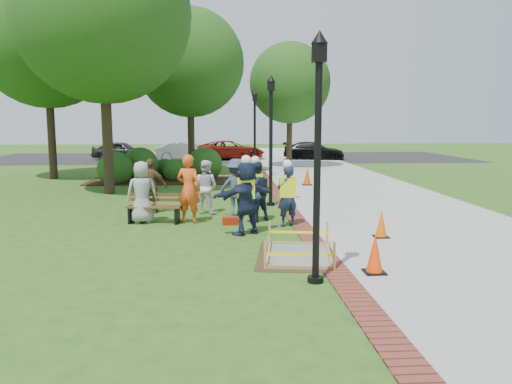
{
  "coord_description": "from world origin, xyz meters",
  "views": [
    {
      "loc": [
        -0.36,
        -11.3,
        2.79
      ],
      "look_at": [
        0.5,
        1.2,
        1.0
      ],
      "focal_mm": 35.0,
      "sensor_mm": 36.0,
      "label": 1
    }
  ],
  "objects": [
    {
      "name": "casual_person_e",
      "position": [
        0.05,
        3.14,
        0.85
      ],
      "size": [
        0.57,
        0.4,
        1.7
      ],
      "color": "#36425F",
      "rests_on": "ground"
    },
    {
      "name": "tree_back",
      "position": [
        -1.95,
        15.08,
        5.73
      ],
      "size": [
        5.57,
        5.57,
        8.53
      ],
      "color": "#3D2D1E",
      "rests_on": "ground"
    },
    {
      "name": "casual_person_a",
      "position": [
        -2.55,
        2.38,
        0.85
      ],
      "size": [
        0.61,
        0.45,
        1.71
      ],
      "color": "#979797",
      "rests_on": "ground"
    },
    {
      "name": "parking_lot",
      "position": [
        0.0,
        27.0,
        0.0
      ],
      "size": [
        36.0,
        12.0,
        0.01
      ],
      "primitive_type": "cube",
      "color": "black",
      "rests_on": "ground"
    },
    {
      "name": "shrub_b",
      "position": [
        -4.17,
        12.3,
        0.0
      ],
      "size": [
        1.7,
        1.7,
        1.7
      ],
      "primitive_type": "sphere",
      "color": "#174112",
      "rests_on": "ground"
    },
    {
      "name": "parked_car_a",
      "position": [
        -7.6,
        25.12,
        0.0
      ],
      "size": [
        2.85,
        4.85,
        1.48
      ],
      "primitive_type": "imported",
      "rotation": [
        0.0,
        0.0,
        1.37
      ],
      "color": "#252426",
      "rests_on": "ground"
    },
    {
      "name": "bench_near",
      "position": [
        -2.23,
        2.36,
        0.26
      ],
      "size": [
        1.53,
        0.68,
        0.8
      ],
      "color": "brown",
      "rests_on": "ground"
    },
    {
      "name": "casual_person_d",
      "position": [
        -2.51,
        3.88,
        0.83
      ],
      "size": [
        0.59,
        0.44,
        1.66
      ],
      "color": "brown",
      "rests_on": "ground"
    },
    {
      "name": "shrub_c",
      "position": [
        -2.56,
        12.17,
        0.0
      ],
      "size": [
        1.12,
        1.12,
        1.12
      ],
      "primitive_type": "sphere",
      "color": "#174112",
      "rests_on": "ground"
    },
    {
      "name": "ground",
      "position": [
        0.0,
        0.0,
        0.0
      ],
      "size": [
        100.0,
        100.0,
        0.0
      ],
      "primitive_type": "plane",
      "color": "#285116",
      "rests_on": "ground"
    },
    {
      "name": "hivis_worker_b",
      "position": [
        1.36,
        1.67,
        0.89
      ],
      "size": [
        0.61,
        0.51,
        1.78
      ],
      "color": "#1A2243",
      "rests_on": "ground"
    },
    {
      "name": "hivis_worker_c",
      "position": [
        0.56,
        2.41,
        0.91
      ],
      "size": [
        0.64,
        0.58,
        1.83
      ],
      "color": "#162639",
      "rests_on": "ground"
    },
    {
      "name": "casual_person_b",
      "position": [
        -1.27,
        2.31,
        0.94
      ],
      "size": [
        0.71,
        0.59,
        1.89
      ],
      "color": "#F5531C",
      "rests_on": "ground"
    },
    {
      "name": "cone_far",
      "position": [
        3.34,
        10.05,
        0.39
      ],
      "size": [
        0.41,
        0.41,
        0.82
      ],
      "color": "black",
      "rests_on": "ground"
    },
    {
      "name": "mulch_bed",
      "position": [
        -3.0,
        12.0,
        0.02
      ],
      "size": [
        7.0,
        3.0,
        0.05
      ],
      "primitive_type": "cube",
      "color": "#381E0F",
      "rests_on": "ground"
    },
    {
      "name": "tree_far",
      "position": [
        -8.54,
        13.47,
        6.67
      ],
      "size": [
        6.62,
        6.62,
        10.0
      ],
      "color": "#3D2D1E",
      "rests_on": "ground"
    },
    {
      "name": "lamp_far",
      "position": [
        1.25,
        13.0,
        2.48
      ],
      "size": [
        0.28,
        0.28,
        4.26
      ],
      "color": "black",
      "rests_on": "ground"
    },
    {
      "name": "parked_car_d",
      "position": [
        6.32,
        24.66,
        0.0
      ],
      "size": [
        2.66,
        4.57,
        1.4
      ],
      "primitive_type": "imported",
      "rotation": [
        0.0,
        0.0,
        1.37
      ],
      "color": "black",
      "rests_on": "ground"
    },
    {
      "name": "wet_concrete_pad",
      "position": [
        1.21,
        -1.33,
        0.23
      ],
      "size": [
        2.0,
        2.52,
        0.55
      ],
      "color": "#47331E",
      "rests_on": "ground"
    },
    {
      "name": "lamp_near",
      "position": [
        1.25,
        -3.0,
        2.48
      ],
      "size": [
        0.28,
        0.28,
        4.26
      ],
      "color": "black",
      "rests_on": "ground"
    },
    {
      "name": "bench_far",
      "position": [
        0.74,
        8.83,
        0.27
      ],
      "size": [
        1.61,
        0.75,
        0.84
      ],
      "color": "brown",
      "rests_on": "ground"
    },
    {
      "name": "casual_person_c",
      "position": [
        -0.86,
        3.69,
        0.81
      ],
      "size": [
        0.61,
        0.54,
        1.62
      ],
      "color": "silver",
      "rests_on": "ground"
    },
    {
      "name": "shrub_d",
      "position": [
        -1.18,
        12.7,
        0.0
      ],
      "size": [
        1.67,
        1.67,
        1.67
      ],
      "primitive_type": "sphere",
      "color": "#174112",
      "rests_on": "ground"
    },
    {
      "name": "tree_right",
      "position": [
        3.72,
        18.7,
        5.01
      ],
      "size": [
        4.8,
        4.8,
        7.43
      ],
      "color": "#3D2D1E",
      "rests_on": "ground"
    },
    {
      "name": "brick_edging",
      "position": [
        1.75,
        10.0,
        0.01
      ],
      "size": [
        0.5,
        60.0,
        0.03
      ],
      "primitive_type": "cube",
      "color": "maroon",
      "rests_on": "ground"
    },
    {
      "name": "hivis_worker_a",
      "position": [
        0.23,
        0.81,
        0.97
      ],
      "size": [
        0.69,
        0.62,
        1.97
      ],
      "color": "#1C214B",
      "rests_on": "ground"
    },
    {
      "name": "parked_car_b",
      "position": [
        -3.14,
        24.37,
        0.0
      ],
      "size": [
        2.75,
        4.63,
        1.41
      ],
      "primitive_type": "imported",
      "rotation": [
        0.0,
        0.0,
        1.78
      ],
      "color": "#A3A3A8",
      "rests_on": "ground"
    },
    {
      "name": "shrub_e",
      "position": [
        -3.16,
        13.39,
        0.0
      ],
      "size": [
        1.04,
        1.04,
        1.04
      ],
      "primitive_type": "sphere",
      "color": "#174112",
      "rests_on": "ground"
    },
    {
      "name": "sidewalk",
      "position": [
        5.0,
        10.0,
        0.01
      ],
      "size": [
        6.0,
        60.0,
        0.02
      ],
      "primitive_type": "cube",
      "color": "#9E9E99",
      "rests_on": "ground"
    },
    {
      "name": "parked_car_c",
      "position": [
        0.26,
        25.0,
        0.0
      ],
      "size": [
        3.05,
        4.96,
        1.5
      ],
      "primitive_type": "imported",
      "rotation": [
        0.0,
        0.0,
        1.81
      ],
      "color": "maroon",
      "rests_on": "ground"
    },
    {
      "name": "lamp_mid",
      "position": [
        1.25,
        5.0,
        2.48
      ],
      "size": [
        0.28,
        0.28,
        4.26
      ],
      "color": "black",
      "rests_on": "ground"
    },
    {
      "name": "shrub_a",
      "position": [
        -5.09,
        11.12,
        0.0
      ],
      "size": [
        1.58,
        1.58,
        1.58
      ],
      "primitive_type": "sphere",
      "color": "#174112",
      "rests_on": "ground"
    },
    {
      "name": "cone_back",
      "position": [
        3.44,
        0.17,
        0.33
      ],
      "size": [
        0.35,
        0.35,
        0.68
      ],
      "color": "black",
      "rests_on": "ground"
    },
    {
      "name": "cone_front",
      "position": [
        2.42,
        -2.6,
        0.37
      ],
      "size": [
        0.39,
        0.39,
        0.76
      ],
      "color": "black",
      "rests_on": "ground"
    },
    {
      "name": "toolbox",
      "position": [
        -0.14,
        1.97,
        0.11
      ],
      "size": [
        0.44,
        0.26,
        0.21
      ],
      "primitive_type": "cube",
      "rotation": [
        0.0,
        0.0,
        0.06
      ],
      "color": "#971F0B",
      "rests_on": "ground"
    },
    {
      "name": "tree_left",
      "position": [
        -4.72,
        8.19,
        6.69
      ],
      "size": [
        6.57,
        6.57,
        9.98
      ],
      "color": "#3D2D1E",
      "rests_on": "ground"
    }
  ]
}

